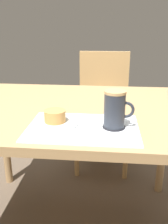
# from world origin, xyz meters

# --- Properties ---
(dining_table) EXTENTS (1.16, 0.84, 0.71)m
(dining_table) POSITION_xyz_m (0.00, 0.00, 0.63)
(dining_table) COLOR tan
(dining_table) RESTS_ON ground_plane
(wooden_chair) EXTENTS (0.42, 0.42, 0.87)m
(wooden_chair) POSITION_xyz_m (0.13, 0.74, 0.48)
(wooden_chair) COLOR tan
(wooden_chair) RESTS_ON ground_plane
(placemat) EXTENTS (0.41, 0.29, 0.00)m
(placemat) POSITION_xyz_m (0.07, -0.25, 0.71)
(placemat) COLOR white
(placemat) RESTS_ON dining_table
(pastry_plate) EXTENTS (0.18, 0.18, 0.01)m
(pastry_plate) POSITION_xyz_m (-0.04, -0.23, 0.72)
(pastry_plate) COLOR silver
(pastry_plate) RESTS_ON placemat
(pastry) EXTENTS (0.08, 0.08, 0.05)m
(pastry) POSITION_xyz_m (-0.04, -0.23, 0.75)
(pastry) COLOR tan
(pastry) RESTS_ON pastry_plate
(coffee_coaster) EXTENTS (0.08, 0.08, 0.00)m
(coffee_coaster) POSITION_xyz_m (0.19, -0.24, 0.71)
(coffee_coaster) COLOR #232328
(coffee_coaster) RESTS_ON placemat
(coffee_mug) EXTENTS (0.11, 0.08, 0.14)m
(coffee_mug) POSITION_xyz_m (0.19, -0.24, 0.78)
(coffee_mug) COLOR #2D333D
(coffee_mug) RESTS_ON coffee_coaster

